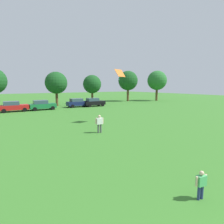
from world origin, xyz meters
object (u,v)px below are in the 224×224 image
object	(u,v)px
kite	(120,74)
tree_right	(128,81)
tree_center_left	(56,83)
parked_car_red_1	(13,106)
parked_car_green_2	(42,105)
parked_car_black_4	(94,102)
tree_far_right	(157,81)
parked_car_navy_3	(78,103)
child_kite_flyer	(201,182)
adult_bystander	(99,122)
tree_center_right	(92,84)

from	to	relation	value
kite	tree_right	world-z (taller)	tree_right
tree_center_left	tree_right	xyz separation A→B (m)	(19.67, 1.70, 0.74)
parked_car_red_1	tree_center_left	world-z (taller)	tree_center_left
parked_car_green_2	tree_right	bearing A→B (deg)	16.37
parked_car_black_4	tree_far_right	world-z (taller)	tree_far_right
kite	parked_car_navy_3	bearing A→B (deg)	83.77
child_kite_flyer	tree_right	world-z (taller)	tree_right
child_kite_flyer	parked_car_navy_3	world-z (taller)	parked_car_navy_3
parked_car_black_4	tree_right	size ratio (longest dim) A/B	0.53
kite	tree_far_right	size ratio (longest dim) A/B	0.17
parked_car_red_1	tree_right	size ratio (longest dim) A/B	0.53
tree_center_left	tree_far_right	world-z (taller)	tree_far_right
parked_car_red_1	adult_bystander	bearing A→B (deg)	-74.80
tree_center_left	tree_center_right	bearing A→B (deg)	6.38
parked_car_black_4	tree_center_left	bearing A→B (deg)	140.21
parked_car_red_1	parked_car_navy_3	distance (m)	11.31
tree_center_right	parked_car_navy_3	bearing A→B (deg)	-137.43
kite	tree_center_left	size ratio (longest dim) A/B	0.21
parked_car_navy_3	child_kite_flyer	bearing A→B (deg)	-103.90
tree_far_right	tree_right	bearing A→B (deg)	158.24
tree_center_left	tree_right	world-z (taller)	tree_right
parked_car_black_4	tree_center_right	size ratio (longest dim) A/B	0.65
parked_car_navy_3	tree_far_right	bearing A→B (deg)	7.00
adult_bystander	tree_center_right	distance (m)	28.26
parked_car_black_4	tree_right	world-z (taller)	tree_right
kite	parked_car_green_2	size ratio (longest dim) A/B	0.34
parked_car_navy_3	tree_right	distance (m)	18.52
child_kite_flyer	tree_center_left	distance (m)	35.58
adult_bystander	parked_car_black_4	xyz separation A→B (m)	(9.25, 19.43, -0.10)
tree_center_right	parked_car_green_2	bearing A→B (deg)	-153.81
kite	tree_center_right	world-z (taller)	tree_center_right
parked_car_green_2	parked_car_navy_3	bearing A→B (deg)	7.30
parked_car_green_2	tree_far_right	distance (m)	32.00
adult_bystander	parked_car_navy_3	size ratio (longest dim) A/B	0.37
tree_center_right	tree_far_right	xyz separation A→B (m)	(18.73, -2.34, 1.08)
child_kite_flyer	parked_car_red_1	bearing A→B (deg)	105.97
tree_center_left	parked_car_black_4	bearing A→B (deg)	-39.79
parked_car_navy_3	tree_right	bearing A→B (deg)	19.85
tree_center_right	parked_car_black_4	bearing A→B (deg)	-113.71
adult_bystander	kite	world-z (taller)	kite
adult_bystander	parked_car_red_1	world-z (taller)	parked_car_red_1
parked_car_green_2	tree_right	size ratio (longest dim) A/B	0.53
kite	parked_car_green_2	bearing A→B (deg)	106.98
child_kite_flyer	adult_bystander	size ratio (longest dim) A/B	0.69
adult_bystander	parked_car_red_1	size ratio (longest dim) A/B	0.37
adult_bystander	parked_car_red_1	distance (m)	19.98
parked_car_navy_3	parked_car_black_4	bearing A→B (deg)	-10.78
adult_bystander	tree_right	size ratio (longest dim) A/B	0.20
parked_car_red_1	parked_car_navy_3	size ratio (longest dim) A/B	1.00
adult_bystander	tree_right	world-z (taller)	tree_right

